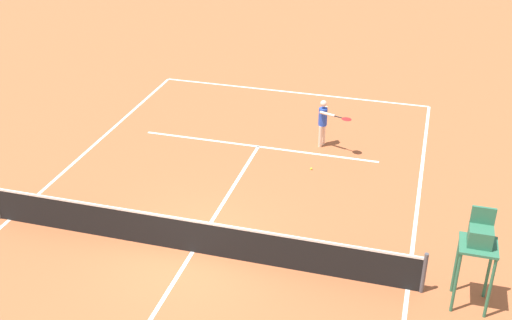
# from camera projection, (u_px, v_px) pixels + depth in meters

# --- Properties ---
(ground_plane) EXTENTS (60.00, 60.00, 0.00)m
(ground_plane) POSITION_uv_depth(u_px,v_px,m) (193.00, 252.00, 15.97)
(ground_plane) COLOR #AD5933
(court_lines) EXTENTS (10.65, 22.07, 0.01)m
(court_lines) POSITION_uv_depth(u_px,v_px,m) (193.00, 252.00, 15.97)
(court_lines) COLOR white
(court_lines) RESTS_ON ground
(tennis_net) EXTENTS (11.25, 0.10, 1.07)m
(tennis_net) POSITION_uv_depth(u_px,v_px,m) (192.00, 235.00, 15.74)
(tennis_net) COLOR #4C4C51
(tennis_net) RESTS_ON ground
(player_serving) EXTENTS (1.17, 0.89, 1.61)m
(player_serving) POSITION_uv_depth(u_px,v_px,m) (324.00, 120.00, 20.68)
(player_serving) COLOR beige
(player_serving) RESTS_ON ground
(tennis_ball) EXTENTS (0.07, 0.07, 0.07)m
(tennis_ball) POSITION_uv_depth(u_px,v_px,m) (311.00, 169.00, 19.69)
(tennis_ball) COLOR #CCE033
(tennis_ball) RESTS_ON ground
(umpire_chair) EXTENTS (0.80, 0.80, 2.41)m
(umpire_chair) POSITION_uv_depth(u_px,v_px,m) (479.00, 244.00, 13.53)
(umpire_chair) COLOR #2D6B4C
(umpire_chair) RESTS_ON ground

